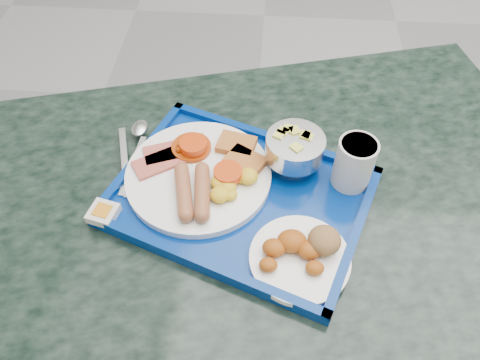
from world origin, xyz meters
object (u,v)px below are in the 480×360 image
object	(u,v)px
juice_cup	(355,162)
tray	(240,197)
table	(251,267)
fruit_bowl	(295,148)
main_plate	(203,173)
bread_plate	(303,252)

from	to	relation	value
juice_cup	tray	bearing A→B (deg)	-166.07
table	juice_cup	world-z (taller)	juice_cup
fruit_bowl	juice_cup	size ratio (longest dim) A/B	1.11
main_plate	table	bearing A→B (deg)	-33.19
tray	fruit_bowl	bearing A→B (deg)	40.20
table	juice_cup	distance (m)	0.30
main_plate	juice_cup	size ratio (longest dim) A/B	2.77
table	bread_plate	bearing A→B (deg)	-47.72
main_plate	fruit_bowl	world-z (taller)	fruit_bowl
main_plate	bread_plate	size ratio (longest dim) A/B	1.64
table	tray	world-z (taller)	tray
tray	table	bearing A→B (deg)	-47.23
main_plate	juice_cup	world-z (taller)	juice_cup
table	main_plate	bearing A→B (deg)	146.81
table	tray	xyz separation A→B (m)	(-0.02, 0.03, 0.19)
tray	bread_plate	world-z (taller)	bread_plate
bread_plate	juice_cup	distance (m)	0.18
tray	bread_plate	bearing A→B (deg)	-47.61
fruit_bowl	juice_cup	xyz separation A→B (m)	(0.10, -0.03, 0.00)
fruit_bowl	juice_cup	distance (m)	0.10
table	fruit_bowl	bearing A→B (deg)	57.77
bread_plate	juice_cup	xyz separation A→B (m)	(0.08, 0.15, 0.03)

